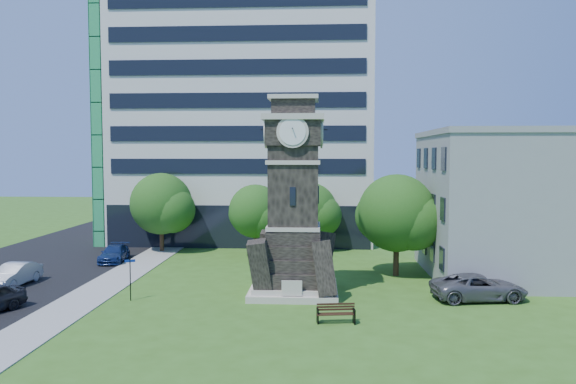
# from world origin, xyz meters

# --- Properties ---
(ground) EXTENTS (160.00, 160.00, 0.00)m
(ground) POSITION_xyz_m (0.00, 0.00, 0.00)
(ground) COLOR #345D1A
(ground) RESTS_ON ground
(sidewalk) EXTENTS (3.00, 70.00, 0.06)m
(sidewalk) POSITION_xyz_m (-9.50, 5.00, 0.03)
(sidewalk) COLOR gray
(sidewalk) RESTS_ON ground
(clock_tower) EXTENTS (5.40, 5.40, 12.22)m
(clock_tower) POSITION_xyz_m (3.00, 2.00, 5.28)
(clock_tower) COLOR beige
(clock_tower) RESTS_ON ground
(office_tall) EXTENTS (26.20, 15.11, 28.60)m
(office_tall) POSITION_xyz_m (-3.20, 25.84, 14.22)
(office_tall) COLOR silver
(office_tall) RESTS_ON ground
(office_low) EXTENTS (15.20, 12.20, 10.40)m
(office_low) POSITION_xyz_m (19.97, 8.00, 5.21)
(office_low) COLOR gray
(office_low) RESTS_ON ground
(car_street_mid) EXTENTS (1.80, 4.54, 1.47)m
(car_street_mid) POSITION_xyz_m (-15.57, 2.94, 0.73)
(car_street_mid) COLOR #A7AAAE
(car_street_mid) RESTS_ON ground
(car_street_north) EXTENTS (2.37, 4.72, 1.32)m
(car_street_north) POSITION_xyz_m (-12.03, 11.55, 0.66)
(car_street_north) COLOR navy
(car_street_north) RESTS_ON ground
(car_east_lot) EXTENTS (5.89, 3.32, 1.55)m
(car_east_lot) POSITION_xyz_m (14.10, 0.96, 0.78)
(car_east_lot) COLOR #58575D
(car_east_lot) RESTS_ON ground
(park_bench) EXTENTS (1.98, 0.53, 1.02)m
(park_bench) POSITION_xyz_m (5.45, -4.15, 0.54)
(park_bench) COLOR black
(park_bench) RESTS_ON ground
(street_sign) EXTENTS (0.61, 0.06, 2.54)m
(street_sign) POSITION_xyz_m (-6.60, -0.38, 1.59)
(street_sign) COLOR black
(street_sign) RESTS_ON ground
(tree_nw) EXTENTS (6.05, 5.50, 7.04)m
(tree_nw) POSITION_xyz_m (-9.46, 16.55, 4.12)
(tree_nw) COLOR #332114
(tree_nw) RESTS_ON ground
(tree_nc) EXTENTS (4.88, 4.44, 6.22)m
(tree_nc) POSITION_xyz_m (-0.64, 13.29, 3.84)
(tree_nc) COLOR #332114
(tree_nc) RESTS_ON ground
(tree_ne) EXTENTS (5.68, 5.17, 6.17)m
(tree_ne) POSITION_xyz_m (3.70, 18.22, 3.44)
(tree_ne) COLOR #332114
(tree_ne) RESTS_ON ground
(tree_east) EXTENTS (6.10, 5.54, 7.29)m
(tree_east) POSITION_xyz_m (10.16, 7.52, 4.34)
(tree_east) COLOR #332114
(tree_east) RESTS_ON ground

